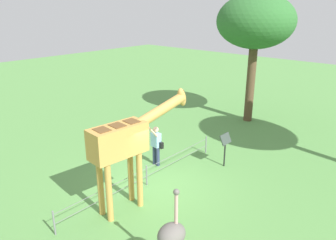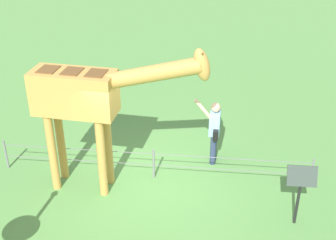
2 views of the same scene
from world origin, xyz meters
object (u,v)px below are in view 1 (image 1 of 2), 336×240
visitor (156,143)px  tree_northeast (256,22)px  info_sign (225,143)px  giraffe (126,141)px  ostrich (172,235)px

visitor → tree_northeast: size_ratio=0.27×
tree_northeast → info_sign: 7.08m
giraffe → visitor: size_ratio=2.12×
tree_northeast → info_sign: (-5.40, -1.95, -4.13)m
visitor → ostrich: ostrich is taller
visitor → info_sign: (1.68, -2.02, 0.05)m
giraffe → ostrich: bearing=-114.1°
visitor → info_sign: visitor is taller
ostrich → tree_northeast: 12.29m
visitor → giraffe: bearing=-153.5°
giraffe → tree_northeast: (9.64, 1.21, 2.91)m
giraffe → info_sign: giraffe is taller
ostrich → tree_northeast: (10.92, 4.07, 3.91)m
giraffe → ostrich: 3.28m
tree_northeast → giraffe: bearing=-172.9°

